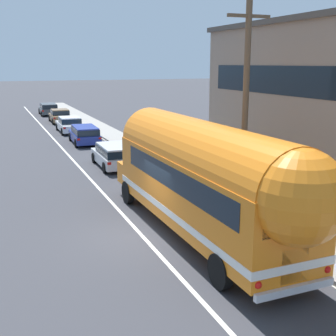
{
  "coord_description": "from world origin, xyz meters",
  "views": [
    {
      "loc": [
        -4.68,
        -14.13,
        5.99
      ],
      "look_at": [
        1.95,
        2.28,
        1.8
      ],
      "focal_mm": 47.32,
      "sensor_mm": 36.0,
      "label": 1
    }
  ],
  "objects_px": {
    "car_third": "(70,124)",
    "utility_pole": "(245,105)",
    "car_fourth": "(60,115)",
    "car_fifth": "(48,108)",
    "painted_bus": "(206,176)",
    "car_lead": "(115,154)",
    "car_second": "(85,134)"
  },
  "relations": [
    {
      "from": "car_third",
      "to": "utility_pole",
      "type": "bearing_deg",
      "value": -83.88
    },
    {
      "from": "car_fourth",
      "to": "car_fifth",
      "type": "distance_m",
      "value": 7.47
    },
    {
      "from": "utility_pole",
      "to": "car_fourth",
      "type": "xyz_separation_m",
      "value": [
        -2.44,
        31.94,
        -3.69
      ]
    },
    {
      "from": "painted_bus",
      "to": "car_third",
      "type": "relative_size",
      "value": 2.76
    },
    {
      "from": "car_lead",
      "to": "car_third",
      "type": "height_order",
      "value": "same"
    },
    {
      "from": "car_fifth",
      "to": "painted_bus",
      "type": "bearing_deg",
      "value": -90.0
    },
    {
      "from": "painted_bus",
      "to": "car_fourth",
      "type": "distance_m",
      "value": 33.97
    },
    {
      "from": "car_second",
      "to": "car_third",
      "type": "height_order",
      "value": "same"
    },
    {
      "from": "painted_bus",
      "to": "car_second",
      "type": "height_order",
      "value": "painted_bus"
    },
    {
      "from": "utility_pole",
      "to": "car_third",
      "type": "bearing_deg",
      "value": 96.12
    },
    {
      "from": "utility_pole",
      "to": "car_fifth",
      "type": "bearing_deg",
      "value": 93.86
    },
    {
      "from": "painted_bus",
      "to": "car_third",
      "type": "height_order",
      "value": "painted_bus"
    },
    {
      "from": "utility_pole",
      "to": "car_fifth",
      "type": "relative_size",
      "value": 1.89
    },
    {
      "from": "car_second",
      "to": "car_third",
      "type": "relative_size",
      "value": 0.99
    },
    {
      "from": "painted_bus",
      "to": "car_fourth",
      "type": "bearing_deg",
      "value": 89.63
    },
    {
      "from": "painted_bus",
      "to": "car_fourth",
      "type": "relative_size",
      "value": 2.89
    },
    {
      "from": "car_second",
      "to": "car_lead",
      "type": "bearing_deg",
      "value": -89.77
    },
    {
      "from": "utility_pole",
      "to": "car_second",
      "type": "xyz_separation_m",
      "value": [
        -2.63,
        18.44,
        -3.63
      ]
    },
    {
      "from": "car_second",
      "to": "car_fourth",
      "type": "bearing_deg",
      "value": 89.2
    },
    {
      "from": "painted_bus",
      "to": "car_fifth",
      "type": "bearing_deg",
      "value": 90.0
    },
    {
      "from": "car_lead",
      "to": "car_fourth",
      "type": "distance_m",
      "value": 22.0
    },
    {
      "from": "car_third",
      "to": "car_fifth",
      "type": "xyz_separation_m",
      "value": [
        0.0,
        14.6,
        0.05
      ]
    },
    {
      "from": "car_lead",
      "to": "car_second",
      "type": "distance_m",
      "value": 8.49
    },
    {
      "from": "utility_pole",
      "to": "car_lead",
      "type": "height_order",
      "value": "utility_pole"
    },
    {
      "from": "utility_pole",
      "to": "car_fourth",
      "type": "bearing_deg",
      "value": 94.37
    },
    {
      "from": "car_lead",
      "to": "car_fourth",
      "type": "relative_size",
      "value": 0.99
    },
    {
      "from": "car_fifth",
      "to": "car_second",
      "type": "bearing_deg",
      "value": -89.91
    },
    {
      "from": "utility_pole",
      "to": "painted_bus",
      "type": "relative_size",
      "value": 0.67
    },
    {
      "from": "painted_bus",
      "to": "car_second",
      "type": "relative_size",
      "value": 2.78
    },
    {
      "from": "car_fifth",
      "to": "car_third",
      "type": "bearing_deg",
      "value": -90.01
    },
    {
      "from": "car_second",
      "to": "car_fifth",
      "type": "distance_m",
      "value": 20.97
    },
    {
      "from": "car_lead",
      "to": "car_fourth",
      "type": "xyz_separation_m",
      "value": [
        0.15,
        22.0,
        -0.06
      ]
    }
  ]
}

